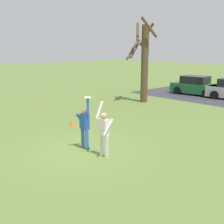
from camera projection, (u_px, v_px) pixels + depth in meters
ground_plane at (83, 150)px, 10.77m from camera, size 120.00×120.00×0.00m
person_catcher at (85, 125)px, 10.72m from camera, size 0.55×0.49×2.08m
person_defender at (104, 131)px, 9.95m from camera, size 0.55×0.49×2.04m
frisbee_disc at (88, 97)px, 10.31m from camera, size 0.25×0.25×0.02m
parked_car_green at (196, 86)px, 23.49m from camera, size 4.24×2.32×1.59m
bare_tree_tall at (144, 60)px, 19.79m from camera, size 2.16×1.99×5.98m
lamppost_by_lot at (147, 63)px, 24.28m from camera, size 0.28×0.28×4.26m
field_cone_orange at (72, 123)px, 14.06m from camera, size 0.26×0.26×0.32m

